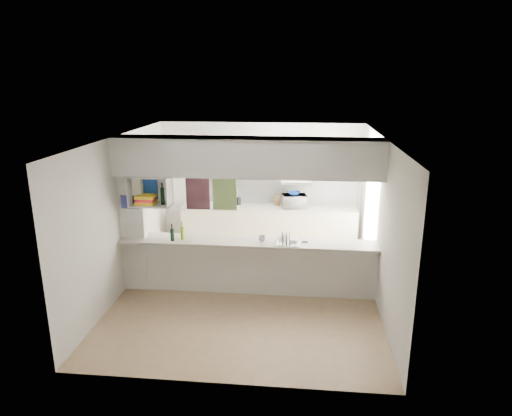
# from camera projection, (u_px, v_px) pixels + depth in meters

# --- Properties ---
(floor) EXTENTS (4.80, 4.80, 0.00)m
(floor) POSITION_uv_depth(u_px,v_px,m) (248.00, 292.00, 7.70)
(floor) COLOR #997959
(floor) RESTS_ON ground
(ceiling) EXTENTS (4.80, 4.80, 0.00)m
(ceiling) POSITION_uv_depth(u_px,v_px,m) (247.00, 138.00, 6.98)
(ceiling) COLOR white
(ceiling) RESTS_ON wall_back
(wall_back) EXTENTS (4.20, 0.00, 4.20)m
(wall_back) POSITION_uv_depth(u_px,v_px,m) (261.00, 185.00, 9.63)
(wall_back) COLOR silver
(wall_back) RESTS_ON floor
(wall_left) EXTENTS (0.00, 4.80, 4.80)m
(wall_left) POSITION_uv_depth(u_px,v_px,m) (121.00, 215.00, 7.54)
(wall_left) COLOR silver
(wall_left) RESTS_ON floor
(wall_right) EXTENTS (0.00, 4.80, 4.80)m
(wall_right) POSITION_uv_depth(u_px,v_px,m) (380.00, 223.00, 7.14)
(wall_right) COLOR silver
(wall_right) RESTS_ON floor
(servery_partition) EXTENTS (4.20, 0.50, 2.60)m
(servery_partition) POSITION_uv_depth(u_px,v_px,m) (236.00, 197.00, 7.26)
(servery_partition) COLOR silver
(servery_partition) RESTS_ON floor
(cubby_shelf) EXTENTS (0.65, 0.35, 0.50)m
(cubby_shelf) POSITION_uv_depth(u_px,v_px,m) (150.00, 192.00, 7.32)
(cubby_shelf) COLOR white
(cubby_shelf) RESTS_ON bulkhead
(kitchen_run) EXTENTS (3.60, 0.63, 2.24)m
(kitchen_run) POSITION_uv_depth(u_px,v_px,m) (267.00, 210.00, 9.50)
(kitchen_run) COLOR beige
(kitchen_run) RESTS_ON floor
(microwave) EXTENTS (0.54, 0.41, 0.27)m
(microwave) POSITION_uv_depth(u_px,v_px,m) (294.00, 201.00, 9.30)
(microwave) COLOR white
(microwave) RESTS_ON bench_top
(bowl) EXTENTS (0.25, 0.25, 0.06)m
(bowl) POSITION_uv_depth(u_px,v_px,m) (294.00, 193.00, 9.25)
(bowl) COLOR navy
(bowl) RESTS_ON microwave
(dish_rack) EXTENTS (0.42, 0.34, 0.21)m
(dish_rack) POSITION_uv_depth(u_px,v_px,m) (289.00, 239.00, 7.30)
(dish_rack) COLOR silver
(dish_rack) RESTS_ON breakfast_bar
(cup) EXTENTS (0.14, 0.14, 0.10)m
(cup) POSITION_uv_depth(u_px,v_px,m) (262.00, 238.00, 7.37)
(cup) COLOR white
(cup) RESTS_ON dish_rack
(wine_bottles) EXTENTS (0.21, 0.14, 0.30)m
(wine_bottles) POSITION_uv_depth(u_px,v_px,m) (178.00, 234.00, 7.45)
(wine_bottles) COLOR black
(wine_bottles) RESTS_ON breakfast_bar
(plastic_tubs) EXTENTS (0.48, 0.21, 0.06)m
(plastic_tubs) POSITION_uv_depth(u_px,v_px,m) (287.00, 239.00, 7.43)
(plastic_tubs) COLOR silver
(plastic_tubs) RESTS_ON breakfast_bar
(utensil_jar) EXTENTS (0.11, 0.11, 0.15)m
(utensil_jar) POSITION_uv_depth(u_px,v_px,m) (238.00, 201.00, 9.52)
(utensil_jar) COLOR black
(utensil_jar) RESTS_ON bench_top
(knife_block) EXTENTS (0.11, 0.09, 0.20)m
(knife_block) POSITION_uv_depth(u_px,v_px,m) (277.00, 201.00, 9.46)
(knife_block) COLOR brown
(knife_block) RESTS_ON bench_top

